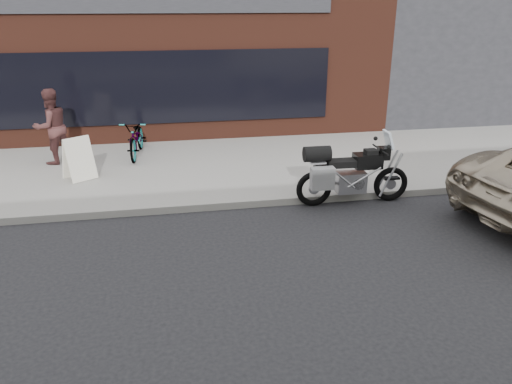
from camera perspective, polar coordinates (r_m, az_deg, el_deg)
name	(u,v)px	position (r m, az deg, el deg)	size (l,w,h in m)	color
ground	(312,324)	(6.81, 6.46, -14.76)	(120.00, 120.00, 0.00)	black
near_sidewalk	(236,161)	(12.98, -2.29, 3.58)	(44.00, 6.00, 0.15)	gray
storefront	(154,51)	(19.33, -11.60, 15.55)	(14.00, 10.07, 4.50)	#55271B
neighbour_building	(457,26)	(22.57, 21.95, 17.18)	(10.00, 10.00, 6.00)	#2A2A2F
motorcycle	(347,174)	(10.35, 10.32, 2.04)	(2.41, 0.78, 1.53)	black
bicycle_front	(137,138)	(13.38, -13.46, 6.05)	(0.65, 1.85, 0.97)	gray
sandwich_sign	(78,158)	(12.01, -19.67, 3.67)	(0.81, 0.80, 0.97)	white
cafe_patron_left	(51,127)	(13.31, -22.34, 6.93)	(0.90, 0.70, 1.85)	#542E2C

